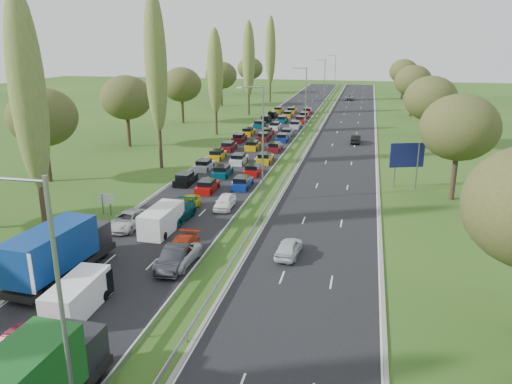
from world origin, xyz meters
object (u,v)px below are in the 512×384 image
Objects in this scene: white_van_rear at (163,219)px; info_sign at (106,201)px; near_car_2 at (128,220)px; white_van_front at (80,294)px; blue_lorry at (60,251)px; direction_sign at (407,157)px.

white_van_rear is 7.67m from info_sign.
white_van_front is (3.67, -13.91, 0.35)m from near_car_2.
direction_sign is (25.16, 28.95, 1.50)m from blue_lorry.
near_car_2 is 3.44m from white_van_rear.
white_van_rear reaches higher than info_sign.
blue_lorry is 13.57m from info_sign.
white_van_rear reaches higher than near_car_2.
white_van_rear reaches higher than white_van_front.
white_van_front is 2.50× the size of info_sign.
direction_sign is at bearing 28.90° from info_sign.
near_car_2 is at bearing -38.08° from info_sign.
direction_sign is (21.47, 32.67, 2.49)m from white_van_front.
blue_lorry is at bearing -85.67° from near_car_2.
blue_lorry is 10.71m from white_van_rear.
direction_sign is at bearing 53.63° from blue_lorry.
direction_sign is (25.14, 18.76, 2.83)m from near_car_2.
white_van_rear is 2.60× the size of info_sign.
direction_sign reaches higher than near_car_2.
white_van_front is at bearing -66.41° from info_sign.
white_van_front is 18.31m from info_sign.
blue_lorry is (-0.02, -10.19, 1.33)m from near_car_2.
white_van_front is 39.18m from direction_sign.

